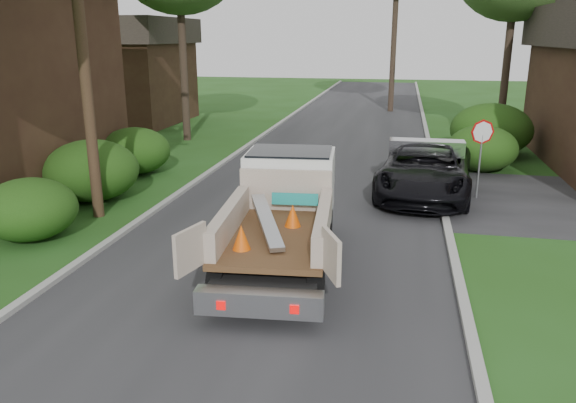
% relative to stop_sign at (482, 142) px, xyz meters
% --- Properties ---
extents(ground, '(120.00, 120.00, 0.00)m').
position_rel_stop_sign_xyz_m(ground, '(-5.20, -9.00, -1.78)').
color(ground, '#224B15').
rests_on(ground, ground).
extents(road, '(8.00, 90.00, 0.02)m').
position_rel_stop_sign_xyz_m(road, '(-5.20, 1.00, -1.77)').
color(road, '#28282B').
rests_on(road, ground).
extents(curb_left, '(0.20, 90.00, 0.12)m').
position_rel_stop_sign_xyz_m(curb_left, '(-9.30, 1.00, -1.72)').
color(curb_left, '#9E9E99').
rests_on(curb_left, ground).
extents(curb_right, '(0.20, 90.00, 0.12)m').
position_rel_stop_sign_xyz_m(curb_right, '(-1.10, 1.00, -1.72)').
color(curb_right, '#9E9E99').
rests_on(curb_right, ground).
extents(stop_sign, '(0.71, 0.32, 2.48)m').
position_rel_stop_sign_xyz_m(stop_sign, '(0.00, 0.00, 0.00)').
color(stop_sign, slate).
rests_on(stop_sign, ground).
extents(utility_pole, '(2.42, 1.25, 10.00)m').
position_rel_stop_sign_xyz_m(utility_pole, '(-10.68, -4.02, 3.40)').
color(utility_pole, '#382619').
rests_on(utility_pole, ground).
extents(house_left_far, '(7.56, 7.56, 6.00)m').
position_rel_stop_sign_xyz_m(house_left_far, '(-18.70, 13.00, 1.27)').
color(house_left_far, '#3A2117').
rests_on(house_left_far, ground).
extents(hedge_left_a, '(2.34, 2.34, 1.53)m').
position_rel_stop_sign_xyz_m(hedge_left_a, '(-11.40, -6.00, -1.01)').
color(hedge_left_a, '#173B0D').
rests_on(hedge_left_a, ground).
extents(hedge_left_b, '(2.86, 2.86, 1.87)m').
position_rel_stop_sign_xyz_m(hedge_left_b, '(-11.70, -2.50, -0.84)').
color(hedge_left_b, '#173B0D').
rests_on(hedge_left_b, ground).
extents(hedge_left_c, '(2.60, 2.60, 1.70)m').
position_rel_stop_sign_xyz_m(hedge_left_c, '(-12.00, 1.00, -0.93)').
color(hedge_left_c, '#173B0D').
rests_on(hedge_left_c, ground).
extents(hedge_right_a, '(2.60, 2.60, 1.70)m').
position_rel_stop_sign_xyz_m(hedge_right_a, '(0.60, 4.00, -0.93)').
color(hedge_right_a, '#173B0D').
rests_on(hedge_right_a, ground).
extents(hedge_right_b, '(3.38, 3.38, 2.21)m').
position_rel_stop_sign_xyz_m(hedge_right_b, '(1.30, 7.00, -0.67)').
color(hedge_right_b, '#173B0D').
rests_on(hedge_right_b, ground).
extents(flatbed_truck, '(2.92, 6.07, 2.23)m').
position_rel_stop_sign_xyz_m(flatbed_truck, '(-4.96, -5.71, -0.56)').
color(flatbed_truck, black).
rests_on(flatbed_truck, ground).
extents(black_pickup, '(3.31, 6.22, 1.66)m').
position_rel_stop_sign_xyz_m(black_pickup, '(-1.60, 0.13, -0.95)').
color(black_pickup, black).
rests_on(black_pickup, ground).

